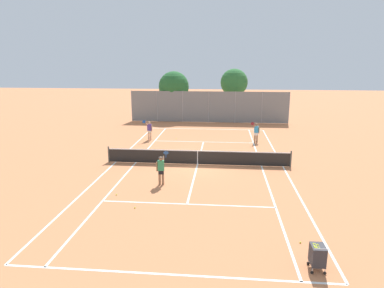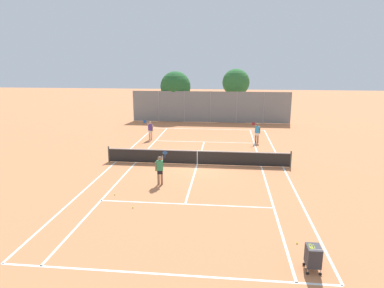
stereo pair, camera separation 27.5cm
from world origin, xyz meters
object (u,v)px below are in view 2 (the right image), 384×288
loose_tennis_ball_1 (115,194)px  tree_behind_right (236,83)px  player_far_left (150,129)px  loose_tennis_ball_3 (159,181)px  ball_cart (313,256)px  player_far_right (257,132)px  tree_behind_left (175,87)px  loose_tennis_ball_2 (133,207)px  tennis_net (197,157)px  player_near_side (160,168)px  loose_tennis_ball_4 (230,158)px  loose_tennis_ball_0 (177,138)px  loose_tennis_ball_5 (297,243)px

loose_tennis_ball_1 → tree_behind_right: tree_behind_right is taller
player_far_left → loose_tennis_ball_3: player_far_left is taller
ball_cart → player_far_right: (-0.41, 17.79, 0.39)m
player_far_right → loose_tennis_ball_1: (-8.01, -12.26, -0.89)m
loose_tennis_ball_3 → tree_behind_left: size_ratio=0.01×
player_far_right → tree_behind_left: tree_behind_left is taller
ball_cart → tree_behind_right: 30.16m
ball_cart → loose_tennis_ball_2: ball_cart is taller
tennis_net → player_near_side: player_near_side is taller
loose_tennis_ball_4 → loose_tennis_ball_0: bearing=128.8°
ball_cart → player_far_left: bearing=117.7°
tennis_net → tree_behind_right: (2.76, 18.70, 3.57)m
player_far_right → loose_tennis_ball_2: bearing=-116.0°
loose_tennis_ball_2 → tree_behind_right: bearing=78.8°
loose_tennis_ball_0 → loose_tennis_ball_1: same height
loose_tennis_ball_5 → tree_behind_right: tree_behind_right is taller
ball_cart → tree_behind_left: (-8.89, 28.54, 3.14)m
loose_tennis_ball_1 → loose_tennis_ball_2: size_ratio=1.00×
loose_tennis_ball_2 → tree_behind_left: size_ratio=0.01×
tree_behind_right → loose_tennis_ball_2: bearing=-101.2°
loose_tennis_ball_1 → loose_tennis_ball_5: (8.26, -3.89, 0.00)m
player_far_left → loose_tennis_ball_2: size_ratio=26.88×
tennis_net → loose_tennis_ball_5: 10.60m
tennis_net → player_far_left: bearing=124.7°
player_far_left → loose_tennis_ball_3: bearing=-74.7°
tennis_net → player_near_side: 4.28m
loose_tennis_ball_4 → tree_behind_right: 17.49m
loose_tennis_ball_1 → tennis_net: bearing=57.0°
tennis_net → tree_behind_right: tree_behind_right is taller
loose_tennis_ball_0 → loose_tennis_ball_2: same height
loose_tennis_ball_1 → loose_tennis_ball_5: size_ratio=1.00×
ball_cart → player_far_right: player_far_right is taller
loose_tennis_ball_0 → loose_tennis_ball_1: 13.08m
loose_tennis_ball_0 → loose_tennis_ball_1: size_ratio=1.00×
loose_tennis_ball_1 → loose_tennis_ball_3: size_ratio=1.00×
loose_tennis_ball_4 → tree_behind_right: (0.64, 17.00, 4.05)m
tennis_net → loose_tennis_ball_1: 6.76m
loose_tennis_ball_5 → tree_behind_left: 28.51m
loose_tennis_ball_0 → loose_tennis_ball_5: same height
player_far_left → loose_tennis_ball_3: 10.54m
player_far_right → player_far_left: bearing=179.6°
loose_tennis_ball_3 → tree_behind_right: (4.63, 22.16, 4.05)m
tennis_net → loose_tennis_ball_1: bearing=-123.0°
loose_tennis_ball_1 → tree_behind_left: tree_behind_left is taller
tennis_net → tree_behind_right: 19.24m
player_far_right → loose_tennis_ball_0: size_ratio=26.88×
player_far_right → loose_tennis_ball_5: size_ratio=26.88×
player_near_side → player_far_right: 12.12m
player_near_side → player_far_left: 10.99m
player_near_side → player_far_right: same height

